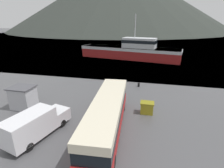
% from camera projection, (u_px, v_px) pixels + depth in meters
% --- Properties ---
extents(water_surface, '(240.00, 240.00, 0.00)m').
position_uv_depth(water_surface, '(150.00, 33.00, 138.65)').
color(water_surface, '#3D5160').
rests_on(water_surface, ground).
extents(tour_bus, '(3.35, 11.90, 3.05)m').
position_uv_depth(tour_bus, '(107.00, 114.00, 15.49)').
color(tour_bus, red).
rests_on(tour_bus, ground).
extents(delivery_van, '(3.41, 6.32, 2.42)m').
position_uv_depth(delivery_van, '(36.00, 124.00, 14.86)').
color(delivery_van, silver).
rests_on(delivery_van, ground).
extents(fishing_boat, '(26.60, 9.68, 11.08)m').
position_uv_depth(fishing_boat, '(131.00, 51.00, 45.73)').
color(fishing_boat, maroon).
rests_on(fishing_boat, water_surface).
extents(storage_bin, '(1.45, 1.05, 1.30)m').
position_uv_depth(storage_bin, '(147.00, 108.00, 18.91)').
color(storage_bin, olive).
rests_on(storage_bin, ground).
extents(dock_kiosk, '(2.64, 2.21, 2.57)m').
position_uv_depth(dock_kiosk, '(23.00, 97.00, 19.95)').
color(dock_kiosk, '#B2B2B7').
rests_on(dock_kiosk, ground).
extents(mooring_bollard, '(0.37, 0.37, 0.70)m').
position_uv_depth(mooring_bollard, '(139.00, 84.00, 26.67)').
color(mooring_bollard, black).
rests_on(mooring_bollard, ground).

